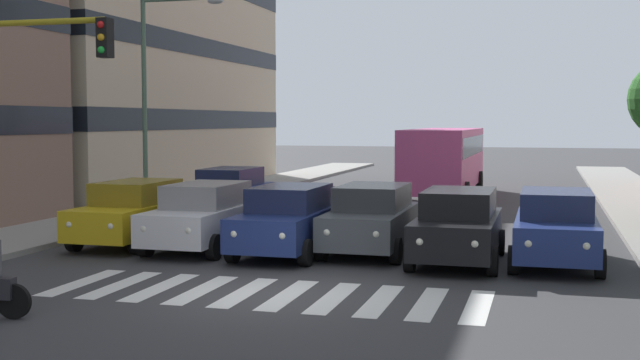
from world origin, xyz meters
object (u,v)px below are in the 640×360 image
car_0 (556,227)px  car_row2_0 (229,192)px  car_4 (205,215)px  bus_behind_traffic (445,155)px  car_2 (372,218)px  street_lamp_right (157,82)px  car_1 (458,225)px  car_3 (289,219)px  car_5 (134,212)px

car_0 → car_row2_0: bearing=-30.8°
car_4 → car_row2_0: same height
car_0 → car_row2_0: (10.75, -6.42, 0.00)m
bus_behind_traffic → car_2: bearing=90.0°
car_2 → car_row2_0: same height
car_0 → car_4: 8.81m
car_0 → car_2: (4.48, -0.52, 0.00)m
car_4 → street_lamp_right: 7.71m
car_1 → car_row2_0: (8.54, -6.76, 0.00)m
car_3 → car_4: same height
car_3 → car_5: bearing=-5.7°
street_lamp_right → bus_behind_traffic: bearing=-128.6°
car_2 → street_lamp_right: size_ratio=0.60×
car_0 → car_row2_0: size_ratio=1.00×
car_2 → car_row2_0: size_ratio=1.00×
car_2 → street_lamp_right: street_lamp_right is taller
car_5 → bus_behind_traffic: bearing=-112.5°
car_0 → car_5: size_ratio=1.00×
car_0 → bus_behind_traffic: (4.48, -15.78, 0.97)m
car_5 → bus_behind_traffic: (-6.49, -15.63, 0.97)m
car_4 → bus_behind_traffic: 16.48m
car_row2_0 → bus_behind_traffic: (-6.27, -9.35, 0.97)m
car_5 → car_row2_0: 6.28m
car_row2_0 → car_3: bearing=122.7°
car_3 → bus_behind_traffic: size_ratio=0.42×
car_0 → car_4: same height
car_2 → bus_behind_traffic: (0.00, -15.26, 0.97)m
car_0 → car_3: same height
car_3 → car_2: bearing=-157.1°
car_1 → street_lamp_right: bearing=-27.8°
car_2 → street_lamp_right: (8.38, -4.77, 3.75)m
car_3 → car_row2_0: (4.32, -6.73, 0.00)m
car_0 → street_lamp_right: street_lamp_right is taller
car_4 → street_lamp_right: bearing=-53.0°
car_2 → car_5: same height
car_5 → bus_behind_traffic: bus_behind_traffic is taller
car_2 → car_4: bearing=8.0°
car_4 → car_row2_0: (1.95, -6.51, 0.00)m
car_2 → car_3: same height
car_2 → car_5: (6.49, 0.37, 0.00)m
car_row2_0 → bus_behind_traffic: 11.30m
car_1 → car_0: bearing=-171.4°
car_1 → bus_behind_traffic: bus_behind_traffic is taller
street_lamp_right → car_row2_0: bearing=-151.7°
car_0 → car_1: (2.22, 0.33, 0.00)m
car_0 → street_lamp_right: bearing=-22.3°
car_0 → street_lamp_right: (12.87, -5.28, 3.75)m
car_5 → street_lamp_right: (1.90, -5.14, 3.75)m
car_4 → car_5: bearing=-6.3°
car_5 → bus_behind_traffic: size_ratio=0.42×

